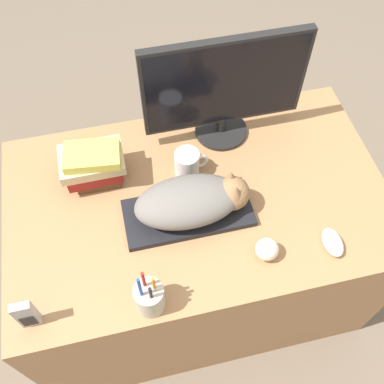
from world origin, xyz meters
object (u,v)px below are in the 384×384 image
monitor (225,87)px  baseball (267,249)px  book_stack (94,165)px  phone (27,315)px  keyboard (188,213)px  cat (196,200)px  coffee_mug (188,163)px  pen_cup (150,297)px  computer_mouse (333,242)px

monitor → baseball: bearing=-89.6°
book_stack → baseball: bearing=-40.7°
baseball → book_stack: size_ratio=0.35×
phone → book_stack: 0.52m
keyboard → phone: 0.57m
cat → coffee_mug: (0.01, 0.17, -0.04)m
pen_cup → phone: bearing=176.0°
pen_cup → phone: 0.34m
cat → monitor: bearing=61.6°
keyboard → computer_mouse: computer_mouse is taller
monitor → keyboard: bearing=-121.7°
cat → coffee_mug: size_ratio=3.13×
baseball → phone: bearing=-175.8°
cat → pen_cup: size_ratio=1.79×
keyboard → baseball: baseball is taller
keyboard → cat: cat is taller
phone → book_stack: (0.24, 0.46, 0.01)m
keyboard → cat: (0.02, 0.00, 0.07)m
cat → phone: 0.59m
monitor → phone: bearing=-141.2°
computer_mouse → book_stack: 0.81m
cat → computer_mouse: bearing=-28.3°
pen_cup → coffee_mug: bearing=64.6°
computer_mouse → phone: size_ratio=0.78×
baseball → book_stack: 0.63m
pen_cup → baseball: 0.38m
baseball → book_stack: book_stack is taller
coffee_mug → book_stack: book_stack is taller
cat → monitor: 0.39m
keyboard → cat: bearing=0.0°
computer_mouse → phone: phone is taller
coffee_mug → baseball: 0.40m
cat → coffee_mug: cat is taller
computer_mouse → book_stack: size_ratio=0.48×
keyboard → coffee_mug: 0.18m
coffee_mug → phone: (-0.55, -0.42, 0.02)m
cat → computer_mouse: size_ratio=3.66×
cat → monitor: (0.18, 0.32, 0.14)m
book_stack → cat: bearing=-35.8°
cat → baseball: size_ratio=5.07×
keyboard → computer_mouse: 0.47m
coffee_mug → monitor: bearing=43.0°
monitor → baseball: monitor is taller
keyboard → pen_cup: 0.32m
phone → keyboard: bearing=25.9°
phone → baseball: bearing=4.2°
cat → pen_cup: bearing=-126.1°
keyboard → baseball: (0.20, -0.19, 0.02)m
monitor → computer_mouse: 0.61m
baseball → book_stack: (-0.48, 0.41, 0.04)m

